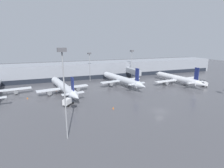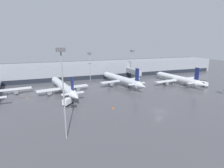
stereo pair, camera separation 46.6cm
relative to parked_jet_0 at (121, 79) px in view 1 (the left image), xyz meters
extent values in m
plane|color=#4C4C51|center=(-1.28, -34.61, -3.22)|extent=(320.00, 320.00, 0.00)
cube|color=gray|center=(-1.28, 27.39, 1.28)|extent=(160.00, 16.00, 9.00)
cube|color=#1E232D|center=(-1.28, 19.34, -2.02)|extent=(156.80, 0.10, 2.40)
cube|color=#9399A0|center=(12.71, 11.94, 1.38)|extent=(2.60, 14.90, 2.80)
cylinder|color=#3F4247|center=(12.71, 5.09, -1.62)|extent=(0.44, 0.44, 3.20)
cylinder|color=silver|center=(-0.13, 0.68, 0.05)|extent=(8.40, 28.67, 3.15)
cone|color=silver|center=(-3.10, 16.43, 0.05)|extent=(3.59, 3.96, 2.99)
cone|color=silver|center=(2.96, -15.68, 0.05)|extent=(3.67, 5.17, 2.84)
cube|color=silver|center=(0.00, -0.02, -0.58)|extent=(21.98, 6.45, 0.44)
cube|color=silver|center=(2.31, -12.24, 0.37)|extent=(8.43, 2.88, 0.35)
cube|color=navy|center=(2.31, -12.24, 4.03)|extent=(0.76, 2.21, 6.07)
cylinder|color=slate|center=(-6.02, -1.16, -1.53)|extent=(2.20, 2.95, 1.73)
cylinder|color=slate|center=(6.03, 1.12, -1.53)|extent=(2.20, 2.95, 1.73)
cylinder|color=#2D2D33|center=(-1.85, 9.81, -2.29)|extent=(0.20, 0.20, 1.85)
cylinder|color=#2D2D33|center=(-3.31, -1.37, -2.29)|extent=(0.20, 0.20, 1.85)
cylinder|color=#2D2D33|center=(3.58, -0.07, -2.29)|extent=(0.20, 0.20, 1.85)
cylinder|color=silver|center=(-28.18, -3.37, -0.33)|extent=(8.46, 28.97, 3.25)
cone|color=silver|center=(-31.14, 12.58, -0.33)|extent=(3.68, 4.07, 3.08)
cone|color=silver|center=(-25.10, -19.95, -0.33)|extent=(3.76, 5.32, 2.92)
cube|color=silver|center=(-28.05, -4.08, -0.98)|extent=(21.53, 6.51, 0.44)
cube|color=silver|center=(-25.76, -16.42, 0.00)|extent=(8.27, 2.94, 0.35)
cube|color=navy|center=(-25.76, -16.42, 3.28)|extent=(0.79, 2.41, 5.26)
cylinder|color=slate|center=(-33.94, -5.17, -1.96)|extent=(2.29, 3.19, 1.79)
cylinder|color=slate|center=(-22.15, -2.98, -1.96)|extent=(2.29, 3.19, 1.79)
cylinder|color=#2D2D33|center=(-29.89, 5.86, -2.50)|extent=(0.20, 0.20, 1.43)
cylinder|color=#2D2D33|center=(-31.28, -5.41, -2.50)|extent=(0.20, 0.20, 1.43)
cylinder|color=#2D2D33|center=(-24.55, -4.16, -2.50)|extent=(0.20, 0.20, 1.43)
cylinder|color=silver|center=(28.99, -5.52, -0.48)|extent=(5.85, 25.88, 3.15)
cone|color=silver|center=(27.45, 8.97, -0.48)|extent=(3.35, 3.77, 3.00)
cone|color=silver|center=(30.60, -20.65, -0.48)|extent=(3.32, 5.00, 2.84)
cube|color=silver|center=(29.06, -6.16, -1.11)|extent=(27.67, 5.25, 0.44)
cube|color=silver|center=(30.24, -17.28, -0.16)|extent=(10.56, 2.41, 0.35)
cube|color=navy|center=(30.24, -17.28, 3.56)|extent=(0.58, 2.13, 6.18)
cylinder|color=slate|center=(21.38, -6.98, -2.06)|extent=(2.00, 2.74, 1.73)
cylinder|color=slate|center=(36.74, -5.35, -2.06)|extent=(2.00, 2.74, 1.73)
cylinder|color=#2D2D33|center=(28.11, 2.78, -2.56)|extent=(0.20, 0.20, 1.32)
cylinder|color=#2D2D33|center=(24.74, -7.27, -2.56)|extent=(0.20, 0.20, 1.32)
cylinder|color=#2D2D33|center=(33.52, -6.33, -2.56)|extent=(0.20, 0.20, 1.32)
cylinder|color=slate|center=(-46.80, 1.15, -1.93)|extent=(2.06, 2.66, 1.74)
cylinder|color=#2D2D33|center=(-49.92, -0.09, -2.49)|extent=(0.20, 0.20, 1.45)
cube|color=silver|center=(-28.29, -20.01, -1.61)|extent=(3.23, 3.42, 1.81)
cube|color=#333842|center=(-26.70, -18.11, -1.57)|extent=(2.41, 2.45, 1.91)
cylinder|color=black|center=(-27.22, -17.58, -2.87)|extent=(0.64, 0.70, 0.70)
cylinder|color=black|center=(-26.09, -18.52, -2.87)|extent=(0.64, 0.70, 0.70)
cylinder|color=black|center=(-29.21, -19.96, -2.87)|extent=(0.64, 0.70, 0.70)
cylinder|color=black|center=(-28.07, -20.91, -2.87)|extent=(0.64, 0.70, 0.70)
cube|color=silver|center=(37.30, -16.14, -1.68)|extent=(3.10, 3.83, 1.68)
cube|color=#26282D|center=(38.57, -13.69, -1.54)|extent=(2.42, 2.62, 1.96)
cylinder|color=black|center=(37.92, -13.26, -2.87)|extent=(0.54, 0.74, 0.70)
cylinder|color=black|center=(39.30, -13.97, -2.87)|extent=(0.54, 0.74, 0.70)
cylinder|color=black|center=(36.33, -16.32, -2.87)|extent=(0.54, 0.74, 0.70)
cylinder|color=black|center=(37.71, -17.04, -2.87)|extent=(0.54, 0.74, 0.70)
cone|color=orange|center=(-30.67, 2.47, -2.84)|extent=(0.50, 0.50, 0.75)
cone|color=orange|center=(-14.53, -27.89, -2.84)|extent=(0.48, 0.48, 0.75)
cone|color=orange|center=(-41.84, -6.96, -2.85)|extent=(0.46, 0.46, 0.74)
cylinder|color=gray|center=(-11.89, 16.19, 4.16)|extent=(0.30, 0.30, 14.77)
cube|color=#4C4C51|center=(-11.89, 16.19, 11.95)|extent=(1.80, 1.80, 0.80)
cylinder|color=gray|center=(-30.47, -41.04, 6.46)|extent=(0.30, 0.30, 19.35)
cube|color=#4C4C51|center=(-30.47, -41.04, 16.53)|extent=(1.80, 1.80, 0.80)
cylinder|color=gray|center=(13.51, 15.71, 4.63)|extent=(0.30, 0.30, 15.70)
cube|color=#4C4C51|center=(13.51, 15.71, 12.88)|extent=(1.80, 1.80, 0.80)
camera|label=1|loc=(-33.23, -77.86, 18.09)|focal=28.00mm
camera|label=2|loc=(-32.79, -78.02, 18.09)|focal=28.00mm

